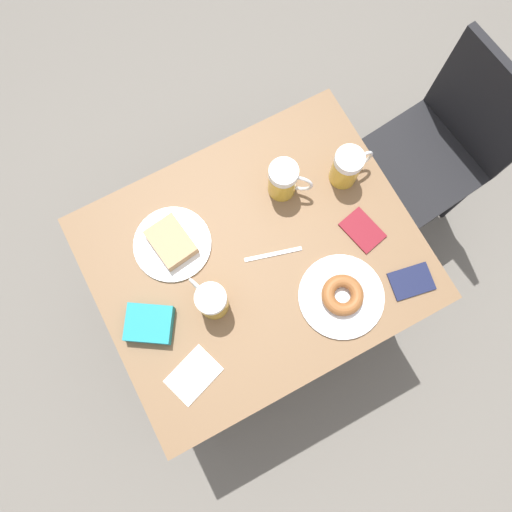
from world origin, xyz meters
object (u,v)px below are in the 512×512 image
at_px(chair, 448,140).
at_px(blue_pouch, 149,324).
at_px(plate_with_cake, 172,243).
at_px(passport_near_edge, 362,230).
at_px(beer_mug_left, 212,301).
at_px(plate_with_donut, 342,296).
at_px(beer_mug_center, 284,180).
at_px(passport_far_edge, 411,281).
at_px(napkin_folded, 194,375).
at_px(beer_mug_right, 347,167).
at_px(fork, 273,254).

height_order(chair, blue_pouch, chair).
xyz_separation_m(plate_with_cake, passport_near_edge, (0.23, 0.54, -0.01)).
xyz_separation_m(beer_mug_left, passport_near_edge, (0.01, 0.51, -0.07)).
distance_m(plate_with_donut, beer_mug_center, 0.39).
height_order(plate_with_cake, passport_far_edge, plate_with_cake).
bearing_deg(blue_pouch, napkin_folded, 14.06).
xyz_separation_m(passport_near_edge, blue_pouch, (-0.04, -0.70, 0.02)).
distance_m(napkin_folded, passport_near_edge, 0.67).
relative_size(beer_mug_right, passport_far_edge, 1.02).
relative_size(napkin_folded, fork, 0.97).
bearing_deg(napkin_folded, chair, 105.48).
distance_m(chair, napkin_folded, 1.22).
xyz_separation_m(plate_with_donut, napkin_folded, (-0.00, -0.49, -0.01)).
xyz_separation_m(plate_with_donut, beer_mug_center, (-0.38, 0.01, 0.05)).
relative_size(plate_with_donut, beer_mug_left, 1.80).
relative_size(plate_with_cake, beer_mug_center, 1.67).
distance_m(beer_mug_left, passport_far_edge, 0.60).
distance_m(plate_with_donut, passport_near_edge, 0.22).
relative_size(beer_mug_left, passport_far_edge, 1.02).
bearing_deg(beer_mug_center, napkin_folded, -52.73).
distance_m(plate_with_cake, passport_near_edge, 0.58).
height_order(beer_mug_left, passport_near_edge, beer_mug_left).
distance_m(plate_with_cake, blue_pouch, 0.25).
distance_m(fork, passport_near_edge, 0.29).
relative_size(beer_mug_left, napkin_folded, 0.84).
bearing_deg(beer_mug_center, blue_pouch, -70.70).
bearing_deg(fork, plate_with_donut, 29.07).
bearing_deg(beer_mug_left, passport_far_edge, 68.65).
height_order(chair, beer_mug_right, chair).
relative_size(beer_mug_right, blue_pouch, 0.84).
bearing_deg(plate_with_donut, chair, 115.71).
relative_size(beer_mug_left, blue_pouch, 0.84).
relative_size(fork, passport_far_edge, 1.25).
bearing_deg(fork, beer_mug_right, 110.72).
relative_size(plate_with_cake, napkin_folded, 1.40).
bearing_deg(chair, napkin_folded, -80.47).
height_order(plate_with_cake, blue_pouch, plate_with_cake).
height_order(napkin_folded, passport_far_edge, passport_far_edge).
height_order(chair, passport_near_edge, chair).
bearing_deg(fork, blue_pouch, -87.44).
height_order(plate_with_cake, napkin_folded, plate_with_cake).
height_order(plate_with_cake, beer_mug_right, beer_mug_right).
bearing_deg(beer_mug_left, fork, 102.78).
distance_m(plate_with_cake, passport_far_edge, 0.73).
distance_m(plate_with_donut, napkin_folded, 0.49).
relative_size(plate_with_cake, passport_near_edge, 1.67).
distance_m(plate_with_cake, napkin_folded, 0.40).
xyz_separation_m(beer_mug_right, napkin_folded, (0.33, -0.69, -0.07)).
distance_m(beer_mug_center, napkin_folded, 0.63).
distance_m(plate_with_donut, passport_far_edge, 0.22).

